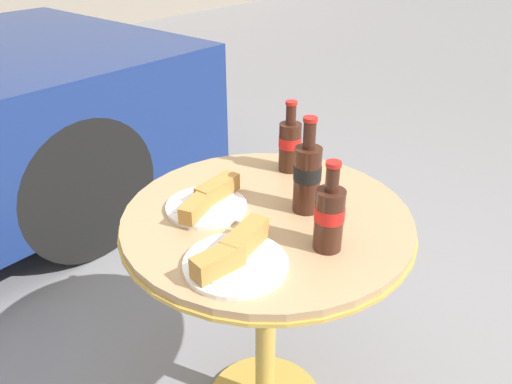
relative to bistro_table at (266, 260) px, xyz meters
name	(u,v)px	position (x,y,z in m)	size (l,w,h in m)	color
bistro_table	(266,260)	(0.00, 0.00, 0.00)	(0.76, 0.76, 0.74)	gold
cola_bottle_left	(307,175)	(0.08, -0.06, 0.25)	(0.07, 0.07, 0.25)	#3D1E14
cola_bottle_right	(329,216)	(-0.03, -0.20, 0.23)	(0.07, 0.07, 0.22)	#3D1E14
cola_bottle_center	(290,144)	(0.24, 0.11, 0.23)	(0.07, 0.07, 0.21)	#3D1E14
lunch_plate_near	(208,201)	(-0.08, 0.14, 0.17)	(0.23, 0.21, 0.06)	white
lunch_plate_far	(235,257)	(-0.21, -0.08, 0.17)	(0.24, 0.23, 0.06)	white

